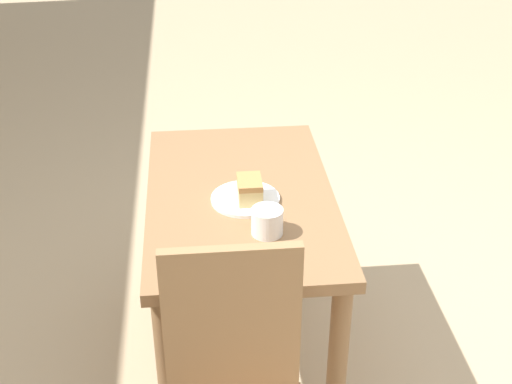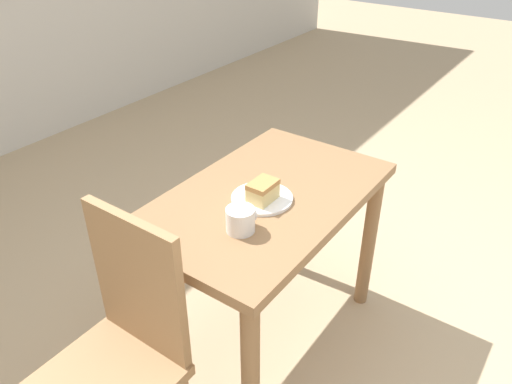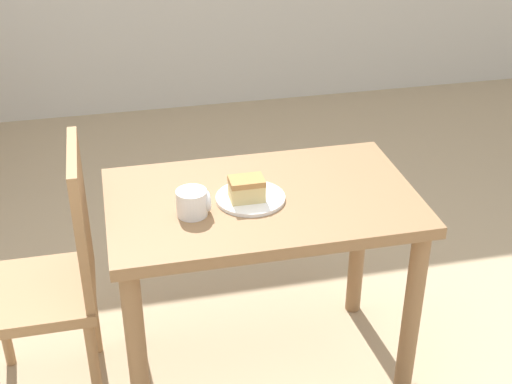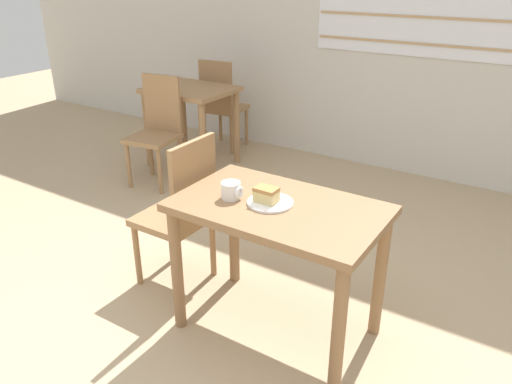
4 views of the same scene
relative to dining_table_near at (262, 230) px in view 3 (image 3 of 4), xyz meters
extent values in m
cube|color=olive|center=(0.00, 0.00, 0.11)|extent=(0.98, 0.60, 0.04)
cylinder|color=olive|center=(-0.44, -0.25, -0.26)|extent=(0.06, 0.06, 0.69)
cylinder|color=olive|center=(0.44, -0.25, -0.26)|extent=(0.06, 0.06, 0.69)
cylinder|color=olive|center=(-0.44, 0.25, -0.26)|extent=(0.06, 0.06, 0.69)
cylinder|color=olive|center=(0.44, 0.25, -0.26)|extent=(0.06, 0.06, 0.69)
cube|color=#9E754C|center=(-0.74, 0.07, -0.18)|extent=(0.38, 0.38, 0.04)
cylinder|color=#9E754C|center=(-0.90, 0.22, -0.40)|extent=(0.04, 0.04, 0.40)
cylinder|color=#9E754C|center=(-0.58, 0.22, -0.40)|extent=(0.04, 0.04, 0.40)
cylinder|color=#9E754C|center=(-0.58, -0.09, -0.40)|extent=(0.04, 0.04, 0.40)
cube|color=#9E754C|center=(-0.57, 0.07, 0.08)|extent=(0.03, 0.36, 0.48)
cylinder|color=white|center=(-0.04, -0.01, 0.13)|extent=(0.22, 0.22, 0.01)
cube|color=#E0C67F|center=(-0.05, -0.03, 0.17)|extent=(0.11, 0.07, 0.05)
cube|color=#B27F47|center=(-0.05, -0.03, 0.20)|extent=(0.11, 0.08, 0.02)
cylinder|color=white|center=(-0.23, -0.06, 0.17)|extent=(0.09, 0.09, 0.08)
torus|color=white|center=(-0.18, -0.06, 0.17)|extent=(0.02, 0.06, 0.06)
camera|label=1|loc=(-1.97, 0.14, 1.31)|focal=50.00mm
camera|label=2|loc=(-1.27, -0.86, 1.08)|focal=35.00mm
camera|label=3|loc=(-0.45, -1.91, 1.26)|focal=50.00mm
camera|label=4|loc=(1.04, -1.83, 1.16)|focal=35.00mm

